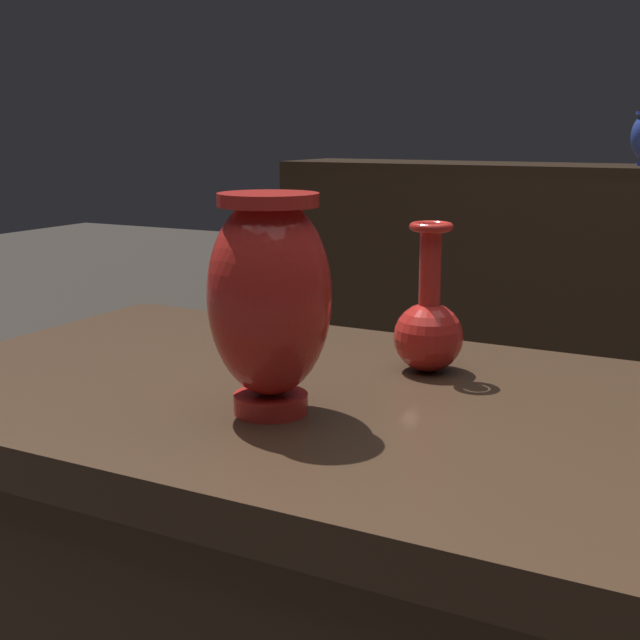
{
  "coord_description": "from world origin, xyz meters",
  "views": [
    {
      "loc": [
        0.41,
        -0.89,
        1.11
      ],
      "look_at": [
        -0.04,
        -0.05,
        0.9
      ],
      "focal_mm": 48.32,
      "sensor_mm": 36.0,
      "label": 1
    }
  ],
  "objects": [
    {
      "name": "vase_tall_behind",
      "position": [
        0.02,
        0.14,
        0.86
      ],
      "size": [
        0.09,
        0.09,
        0.2
      ],
      "color": "red",
      "rests_on": "display_plinth"
    },
    {
      "name": "vase_centerpiece",
      "position": [
        -0.07,
        -0.1,
        0.93
      ],
      "size": [
        0.14,
        0.14,
        0.24
      ],
      "color": "red",
      "rests_on": "display_plinth"
    },
    {
      "name": "back_display_shelf",
      "position": [
        0.0,
        2.2,
        0.49
      ],
      "size": [
        2.6,
        0.4,
        0.99
      ],
      "color": "black",
      "rests_on": "ground_plane"
    }
  ]
}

